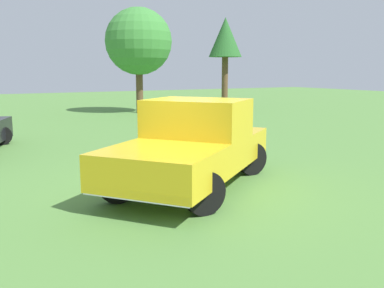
{
  "coord_description": "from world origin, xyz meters",
  "views": [
    {
      "loc": [
        4.09,
        7.7,
        2.38
      ],
      "look_at": [
        -0.12,
        0.21,
        0.9
      ],
      "focal_mm": 40.05,
      "sensor_mm": 36.0,
      "label": 1
    }
  ],
  "objects": [
    {
      "name": "ground_plane",
      "position": [
        0.0,
        0.0,
        0.0
      ],
      "size": [
        80.0,
        80.0,
        0.0
      ],
      "primitive_type": "plane",
      "color": "#54843D"
    },
    {
      "name": "pickup_truck",
      "position": [
        -0.22,
        0.13,
        0.92
      ],
      "size": [
        4.95,
        4.48,
        1.79
      ],
      "rotation": [
        0.0,
        0.0,
        0.66
      ],
      "color": "black",
      "rests_on": "ground_plane"
    },
    {
      "name": "tree_back_right",
      "position": [
        -5.29,
        -15.08,
        3.96
      ],
      "size": [
        3.72,
        3.72,
        5.84
      ],
      "color": "brown",
      "rests_on": "ground_plane"
    },
    {
      "name": "tree_far_center",
      "position": [
        -12.26,
        -16.86,
        4.45
      ],
      "size": [
        2.22,
        2.22,
        5.88
      ],
      "color": "brown",
      "rests_on": "ground_plane"
    }
  ]
}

